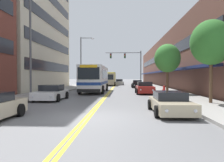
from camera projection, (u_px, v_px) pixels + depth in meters
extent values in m
plane|color=slate|center=(115.00, 86.00, 47.56)|extent=(240.00, 240.00, 0.00)
cube|color=gray|center=(82.00, 85.00, 47.92)|extent=(3.58, 106.00, 0.16)
cube|color=gray|center=(148.00, 85.00, 47.20)|extent=(3.58, 106.00, 0.16)
cube|color=yellow|center=(114.00, 86.00, 47.57)|extent=(0.14, 106.00, 0.01)
cube|color=yellow|center=(115.00, 86.00, 47.56)|extent=(0.14, 106.00, 0.01)
cube|color=beige|center=(15.00, 0.00, 34.36)|extent=(12.00, 21.44, 28.09)
cube|color=black|center=(53.00, 67.00, 34.28)|extent=(0.08, 19.72, 1.40)
cube|color=black|center=(53.00, 44.00, 34.21)|extent=(0.08, 19.72, 1.40)
cube|color=black|center=(53.00, 22.00, 34.14)|extent=(0.08, 19.72, 1.40)
cube|color=brown|center=(177.00, 63.00, 46.81)|extent=(8.00, 68.00, 9.61)
cube|color=navy|center=(155.00, 72.00, 47.07)|extent=(1.10, 61.20, 0.24)
cube|color=black|center=(158.00, 58.00, 46.99)|extent=(0.08, 61.20, 1.40)
cube|color=silver|center=(95.00, 78.00, 27.98)|extent=(2.54, 10.66, 2.92)
cube|color=navy|center=(95.00, 82.00, 27.99)|extent=(2.56, 10.68, 0.32)
cube|color=black|center=(96.00, 74.00, 28.50)|extent=(2.57, 8.31, 1.05)
cube|color=black|center=(89.00, 73.00, 22.63)|extent=(2.28, 0.04, 1.28)
cube|color=yellow|center=(88.00, 66.00, 22.60)|extent=(1.83, 0.06, 0.28)
cube|color=black|center=(89.00, 91.00, 22.64)|extent=(2.49, 0.08, 0.32)
cylinder|color=black|center=(79.00, 90.00, 24.45)|extent=(0.30, 1.00, 1.00)
cylinder|color=black|center=(103.00, 90.00, 24.32)|extent=(0.30, 1.00, 1.00)
cylinder|color=black|center=(89.00, 87.00, 30.99)|extent=(0.30, 1.00, 1.00)
cylinder|color=black|center=(107.00, 87.00, 30.87)|extent=(0.30, 1.00, 1.00)
cylinder|color=black|center=(20.00, 110.00, 10.88)|extent=(0.22, 0.63, 0.63)
cube|color=red|center=(23.00, 103.00, 11.78)|extent=(0.18, 0.04, 0.10)
cube|color=white|center=(51.00, 94.00, 18.39)|extent=(1.92, 4.28, 0.62)
cube|color=black|center=(52.00, 88.00, 18.55)|extent=(1.65, 1.88, 0.50)
cylinder|color=black|center=(33.00, 98.00, 17.12)|extent=(0.22, 0.64, 0.64)
cylinder|color=black|center=(58.00, 98.00, 17.02)|extent=(0.22, 0.64, 0.64)
cylinder|color=black|center=(45.00, 95.00, 19.77)|extent=(0.22, 0.64, 0.64)
cylinder|color=black|center=(67.00, 95.00, 19.67)|extent=(0.22, 0.64, 0.64)
sphere|color=silver|center=(33.00, 96.00, 16.27)|extent=(0.16, 0.16, 0.16)
sphere|color=silver|center=(50.00, 96.00, 16.20)|extent=(0.16, 0.16, 0.16)
cube|color=red|center=(51.00, 92.00, 20.57)|extent=(0.18, 0.04, 0.10)
cube|color=red|center=(66.00, 92.00, 20.50)|extent=(0.18, 0.04, 0.10)
cube|color=#BCAD89|center=(170.00, 105.00, 11.79)|extent=(1.79, 4.38, 0.56)
cube|color=black|center=(170.00, 96.00, 11.96)|extent=(1.54, 1.93, 0.44)
cylinder|color=black|center=(157.00, 112.00, 10.48)|extent=(0.22, 0.60, 0.60)
cylinder|color=black|center=(196.00, 112.00, 10.39)|extent=(0.22, 0.60, 0.60)
cylinder|color=black|center=(150.00, 104.00, 13.20)|extent=(0.22, 0.60, 0.60)
cylinder|color=black|center=(181.00, 105.00, 13.11)|extent=(0.22, 0.60, 0.60)
sphere|color=silver|center=(167.00, 111.00, 9.62)|extent=(0.16, 0.16, 0.16)
sphere|color=silver|center=(196.00, 111.00, 9.55)|extent=(0.16, 0.16, 0.16)
cube|color=red|center=(153.00, 100.00, 14.02)|extent=(0.18, 0.04, 0.10)
cube|color=red|center=(173.00, 100.00, 13.96)|extent=(0.18, 0.04, 0.10)
cube|color=maroon|center=(145.00, 89.00, 25.22)|extent=(1.83, 4.27, 0.71)
cube|color=black|center=(145.00, 84.00, 25.38)|extent=(1.58, 1.88, 0.48)
cylinder|color=black|center=(137.00, 92.00, 23.95)|extent=(0.22, 0.67, 0.67)
cylinder|color=black|center=(155.00, 92.00, 23.85)|extent=(0.22, 0.67, 0.67)
cylinder|color=black|center=(136.00, 90.00, 26.59)|extent=(0.22, 0.67, 0.67)
cylinder|color=black|center=(151.00, 90.00, 26.50)|extent=(0.22, 0.67, 0.67)
sphere|color=silver|center=(141.00, 90.00, 23.10)|extent=(0.16, 0.16, 0.16)
sphere|color=silver|center=(153.00, 90.00, 23.03)|extent=(0.16, 0.16, 0.16)
cube|color=red|center=(138.00, 88.00, 27.39)|extent=(0.18, 0.04, 0.10)
cube|color=red|center=(148.00, 88.00, 27.33)|extent=(0.18, 0.04, 0.10)
cube|color=black|center=(137.00, 85.00, 39.06)|extent=(1.75, 4.17, 0.65)
cube|color=black|center=(137.00, 82.00, 39.21)|extent=(1.50, 1.83, 0.52)
cylinder|color=black|center=(132.00, 86.00, 37.81)|extent=(0.22, 0.63, 0.63)
cylinder|color=black|center=(143.00, 86.00, 37.73)|extent=(0.22, 0.63, 0.63)
cylinder|color=black|center=(132.00, 86.00, 40.39)|extent=(0.22, 0.63, 0.63)
cylinder|color=black|center=(142.00, 86.00, 40.31)|extent=(0.22, 0.63, 0.63)
sphere|color=silver|center=(134.00, 85.00, 36.98)|extent=(0.16, 0.16, 0.16)
sphere|color=silver|center=(142.00, 85.00, 36.92)|extent=(0.16, 0.16, 0.16)
cube|color=red|center=(133.00, 84.00, 41.18)|extent=(0.18, 0.04, 0.10)
cube|color=red|center=(140.00, 84.00, 41.12)|extent=(0.18, 0.04, 0.10)
cube|color=#B7B7BC|center=(119.00, 83.00, 51.66)|extent=(1.79, 4.14, 0.66)
cube|color=black|center=(119.00, 80.00, 51.81)|extent=(1.54, 1.82, 0.52)
cylinder|color=black|center=(115.00, 84.00, 50.42)|extent=(0.22, 0.66, 0.66)
cylinder|color=black|center=(123.00, 84.00, 50.33)|extent=(0.22, 0.66, 0.66)
cylinder|color=black|center=(116.00, 83.00, 52.99)|extent=(0.22, 0.66, 0.66)
cylinder|color=black|center=(123.00, 83.00, 52.90)|extent=(0.22, 0.66, 0.66)
sphere|color=silver|center=(116.00, 83.00, 49.60)|extent=(0.16, 0.16, 0.16)
sphere|color=silver|center=(122.00, 83.00, 49.54)|extent=(0.16, 0.16, 0.16)
cube|color=red|center=(117.00, 82.00, 53.76)|extent=(0.18, 0.04, 0.10)
cube|color=red|center=(122.00, 82.00, 53.70)|extent=(0.18, 0.04, 0.10)
cube|color=#BCAD89|center=(109.00, 79.00, 45.82)|extent=(2.40, 2.20, 2.40)
cube|color=black|center=(108.00, 77.00, 44.70)|extent=(2.04, 0.04, 1.06)
cube|color=yellow|center=(110.00, 78.00, 49.49)|extent=(2.45, 5.14, 2.66)
cylinder|color=black|center=(103.00, 84.00, 45.91)|extent=(0.28, 0.84, 0.84)
cylinder|color=black|center=(115.00, 84.00, 45.78)|extent=(0.28, 0.84, 0.84)
cylinder|color=black|center=(105.00, 83.00, 51.11)|extent=(0.28, 0.84, 0.84)
cylinder|color=black|center=(115.00, 83.00, 50.99)|extent=(0.28, 0.84, 0.84)
cylinder|color=#47474C|center=(141.00, 69.00, 42.02)|extent=(0.18, 0.18, 6.94)
cylinder|color=#47474C|center=(123.00, 53.00, 42.12)|extent=(6.83, 0.11, 0.11)
cube|color=black|center=(125.00, 56.00, 42.12)|extent=(0.34, 0.26, 0.92)
sphere|color=red|center=(125.00, 54.00, 41.95)|extent=(0.18, 0.18, 0.18)
sphere|color=yellow|center=(125.00, 56.00, 41.96)|extent=(0.18, 0.18, 0.18)
sphere|color=green|center=(125.00, 57.00, 41.96)|extent=(0.18, 0.18, 0.18)
cylinder|color=black|center=(125.00, 53.00, 42.11)|extent=(0.02, 0.02, 0.14)
cube|color=black|center=(111.00, 56.00, 42.25)|extent=(0.34, 0.26, 0.92)
sphere|color=red|center=(111.00, 54.00, 42.09)|extent=(0.18, 0.18, 0.18)
sphere|color=yellow|center=(111.00, 56.00, 42.09)|extent=(0.18, 0.18, 0.18)
sphere|color=green|center=(111.00, 57.00, 42.10)|extent=(0.18, 0.18, 0.18)
cylinder|color=black|center=(111.00, 53.00, 42.24)|extent=(0.02, 0.02, 0.14)
cylinder|color=#47474C|center=(30.00, 48.00, 16.55)|extent=(0.16, 0.16, 8.33)
cylinder|color=#47474C|center=(81.00, 63.00, 36.60)|extent=(0.16, 0.16, 8.60)
cylinder|color=#47474C|center=(87.00, 38.00, 36.46)|extent=(1.98, 0.10, 0.10)
ellipsoid|color=#B2B2B7|center=(93.00, 39.00, 36.42)|extent=(0.56, 0.28, 0.20)
cylinder|color=brown|center=(211.00, 81.00, 15.16)|extent=(0.22, 0.22, 2.99)
ellipsoid|color=#2D6B28|center=(211.00, 42.00, 15.10)|extent=(2.84, 2.84, 3.13)
cylinder|color=brown|center=(167.00, 81.00, 24.00)|extent=(0.27, 0.27, 2.64)
ellipsoid|color=#387F33|center=(167.00, 58.00, 23.95)|extent=(2.84, 2.84, 3.12)
cylinder|color=red|center=(164.00, 91.00, 22.36)|extent=(0.24, 0.24, 0.73)
sphere|color=red|center=(164.00, 87.00, 22.35)|extent=(0.21, 0.21, 0.21)
cylinder|color=red|center=(163.00, 90.00, 22.36)|extent=(0.08, 0.11, 0.11)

